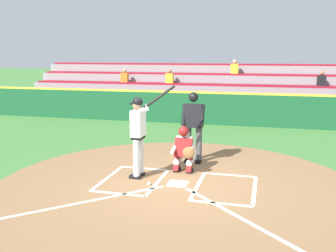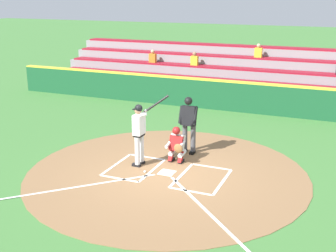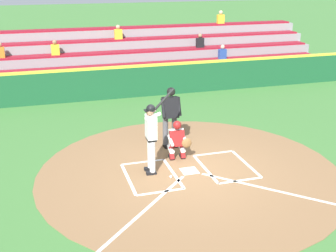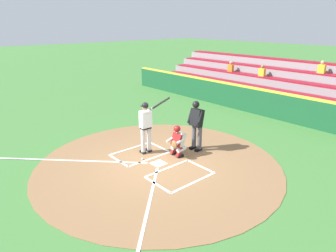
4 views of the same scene
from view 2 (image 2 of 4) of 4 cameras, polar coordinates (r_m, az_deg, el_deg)
ground_plane at (r=12.64m, az=-0.15°, el=-6.11°), size 120.00×120.00×0.00m
dirt_circle at (r=12.64m, az=-0.15°, el=-6.09°), size 8.00×8.00×0.01m
home_plate_and_chalk at (r=11.90m, az=-1.81°, el=-7.57°), size 7.93×4.91×0.01m
batter at (r=12.85m, az=-3.71°, el=-0.54°), size 0.94×0.69×2.13m
catcher at (r=13.22m, az=1.15°, el=-2.32°), size 0.59×0.63×1.13m
plate_umpire at (r=13.82m, az=2.70°, el=0.64°), size 0.58×0.40×1.86m
baseball at (r=12.66m, az=-3.02°, el=-5.93°), size 0.07×0.07×0.07m
backstop_wall at (r=19.25m, az=8.59°, el=3.85°), size 22.00×0.36×1.31m
bleacher_stand at (r=22.33m, az=10.73°, el=6.08°), size 20.00×4.25×3.00m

